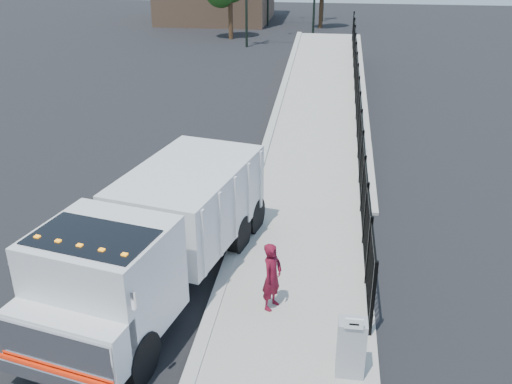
# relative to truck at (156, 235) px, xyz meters

# --- Properties ---
(ground) EXTENTS (120.00, 120.00, 0.00)m
(ground) POSITION_rel_truck_xyz_m (1.47, 0.85, -1.56)
(ground) COLOR black
(ground) RESTS_ON ground
(sidewalk) EXTENTS (3.55, 12.00, 0.12)m
(sidewalk) POSITION_rel_truck_xyz_m (3.39, -1.15, -1.50)
(sidewalk) COLOR #9E998E
(sidewalk) RESTS_ON ground
(curb) EXTENTS (0.30, 12.00, 0.16)m
(curb) POSITION_rel_truck_xyz_m (1.47, -1.15, -1.48)
(curb) COLOR #ADAAA3
(curb) RESTS_ON ground
(ramp) EXTENTS (3.95, 24.06, 3.19)m
(ramp) POSITION_rel_truck_xyz_m (3.59, 16.85, -1.56)
(ramp) COLOR #9E998E
(ramp) RESTS_ON ground
(iron_fence) EXTENTS (0.10, 28.00, 1.80)m
(iron_fence) POSITION_rel_truck_xyz_m (5.02, 12.85, -0.66)
(iron_fence) COLOR black
(iron_fence) RESTS_ON ground
(truck) EXTENTS (4.23, 8.47, 2.78)m
(truck) POSITION_rel_truck_xyz_m (0.00, 0.00, 0.00)
(truck) COLOR black
(truck) RESTS_ON ground
(worker) EXTENTS (0.61, 0.71, 1.65)m
(worker) POSITION_rel_truck_xyz_m (2.81, -0.44, -0.62)
(worker) COLOR maroon
(worker) RESTS_ON sidewalk
(utility_cabinet) EXTENTS (0.55, 0.40, 1.25)m
(utility_cabinet) POSITION_rel_truck_xyz_m (4.57, -2.38, -0.82)
(utility_cabinet) COLOR gray
(utility_cabinet) RESTS_ON sidewalk
(arrow_sign) EXTENTS (0.35, 0.04, 0.22)m
(arrow_sign) POSITION_rel_truck_xyz_m (4.57, -2.60, -0.08)
(arrow_sign) COLOR white
(arrow_sign) RESTS_ON utility_cabinet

